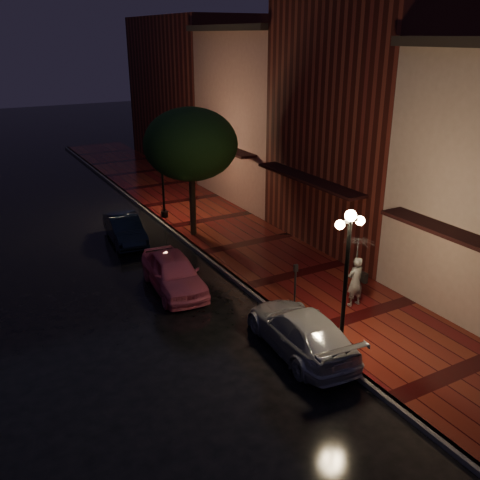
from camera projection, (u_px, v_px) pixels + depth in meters
ground at (246, 290)px, 19.79m from camera, size 120.00×120.00×0.00m
sidewalk at (296, 275)px, 20.79m from camera, size 4.50×60.00×0.15m
curb at (246, 288)px, 19.77m from camera, size 0.25×60.00×0.15m
storefront_mid at (367, 119)px, 22.62m from camera, size 5.00×8.00×11.00m
storefront_far at (267, 118)px, 29.50m from camera, size 5.00×8.00×9.00m
storefront_extra at (192, 93)px, 37.47m from camera, size 5.00×12.00×10.00m
streetlamp_near at (346, 273)px, 14.94m from camera, size 0.96×0.36×4.31m
streetlamp_far at (162, 170)px, 26.35m from camera, size 0.96×0.36×4.31m
street_tree at (191, 147)px, 23.42m from camera, size 4.16×4.16×5.80m
pink_car at (174, 273)px, 19.54m from camera, size 1.98×4.20×1.39m
navy_car at (125, 229)px, 24.14m from camera, size 1.64×3.86×1.24m
silver_car at (301, 331)px, 15.79m from camera, size 2.18×4.63×1.30m
woman_with_umbrella at (357, 261)px, 17.79m from camera, size 1.03×1.05×2.48m
parking_meter at (295, 280)px, 18.14m from camera, size 0.15×0.12×1.47m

